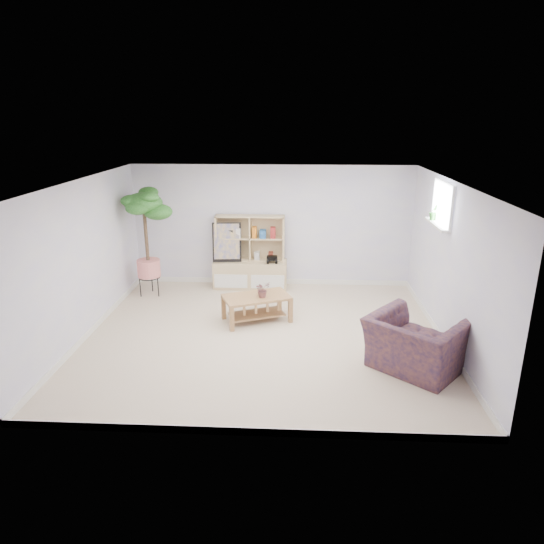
{
  "coord_description": "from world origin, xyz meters",
  "views": [
    {
      "loc": [
        0.49,
        -6.91,
        3.3
      ],
      "look_at": [
        0.12,
        0.21,
        0.99
      ],
      "focal_mm": 32.0,
      "sensor_mm": 36.0,
      "label": 1
    }
  ],
  "objects_px": {
    "storage_unit": "(250,253)",
    "floor_tree": "(147,243)",
    "coffee_table": "(257,308)",
    "armchair": "(415,341)"
  },
  "relations": [
    {
      "from": "storage_unit",
      "to": "armchair",
      "type": "bearing_deg",
      "value": -51.64
    },
    {
      "from": "coffee_table",
      "to": "floor_tree",
      "type": "height_order",
      "value": "floor_tree"
    },
    {
      "from": "storage_unit",
      "to": "coffee_table",
      "type": "height_order",
      "value": "storage_unit"
    },
    {
      "from": "storage_unit",
      "to": "coffee_table",
      "type": "distance_m",
      "value": 1.75
    },
    {
      "from": "coffee_table",
      "to": "floor_tree",
      "type": "distance_m",
      "value": 2.55
    },
    {
      "from": "floor_tree",
      "to": "armchair",
      "type": "height_order",
      "value": "floor_tree"
    },
    {
      "from": "coffee_table",
      "to": "floor_tree",
      "type": "bearing_deg",
      "value": 129.59
    },
    {
      "from": "floor_tree",
      "to": "armchair",
      "type": "distance_m",
      "value": 5.17
    },
    {
      "from": "armchair",
      "to": "coffee_table",
      "type": "bearing_deg",
      "value": 6.73
    },
    {
      "from": "storage_unit",
      "to": "floor_tree",
      "type": "distance_m",
      "value": 1.98
    }
  ]
}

